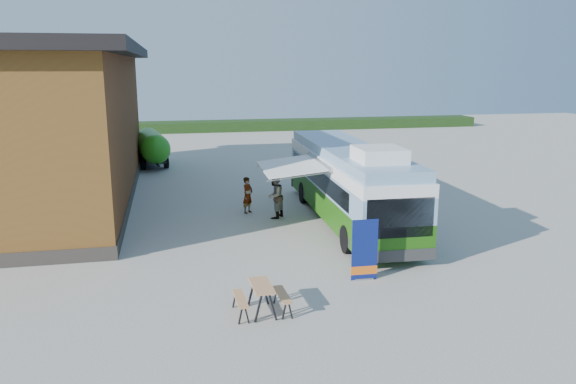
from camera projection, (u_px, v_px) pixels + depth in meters
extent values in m
plane|color=#BCB7AD|center=(300.00, 248.00, 20.62)|extent=(100.00, 100.00, 0.00)
cube|color=brown|center=(44.00, 129.00, 27.26)|extent=(8.00, 20.00, 7.00)
cube|color=black|center=(36.00, 50.00, 26.42)|extent=(9.60, 21.20, 0.50)
cube|color=#332D28|center=(50.00, 194.00, 27.98)|extent=(8.10, 20.10, 0.50)
cube|color=#264419|center=(292.00, 124.00, 58.37)|extent=(40.00, 3.00, 1.00)
cube|color=#266711|center=(347.00, 200.00, 23.95)|extent=(2.89, 12.21, 1.11)
cube|color=#7A9DBF|center=(348.00, 177.00, 23.72)|extent=(2.89, 12.21, 0.91)
cube|color=black|center=(316.00, 176.00, 23.99)|extent=(0.34, 10.11, 0.71)
cube|color=black|center=(372.00, 174.00, 24.43)|extent=(0.34, 10.11, 0.71)
cube|color=white|center=(348.00, 161.00, 23.57)|extent=(2.89, 12.21, 0.46)
cube|color=#7A9DBF|center=(348.00, 151.00, 23.48)|extent=(2.73, 12.00, 0.40)
cube|color=white|center=(379.00, 154.00, 19.69)|extent=(1.67, 1.87, 0.51)
cube|color=black|center=(400.00, 218.00, 17.96)|extent=(2.28, 0.13, 1.32)
cube|color=#2D2D2D|center=(398.00, 255.00, 18.29)|extent=(2.58, 0.28, 0.40)
cube|color=#2D2D2D|center=(315.00, 182.00, 29.78)|extent=(2.58, 0.28, 0.40)
cylinder|color=black|center=(347.00, 239.00, 19.96)|extent=(0.33, 1.02, 1.01)
cylinder|color=black|center=(408.00, 236.00, 20.35)|extent=(0.33, 1.02, 1.01)
cylinder|color=black|center=(304.00, 193.00, 27.24)|extent=(0.33, 1.02, 1.01)
cylinder|color=black|center=(349.00, 191.00, 27.63)|extent=(0.33, 1.02, 1.01)
cube|color=white|center=(291.00, 162.00, 22.77)|extent=(2.47, 3.85, 0.30)
cube|color=#A5A8AD|center=(319.00, 157.00, 22.93)|extent=(0.27, 4.09, 0.15)
cylinder|color=#A5A8AD|center=(298.00, 172.00, 21.26)|extent=(2.46, 0.12, 0.31)
cylinder|color=#A5A8AD|center=(284.00, 158.00, 24.32)|extent=(2.46, 0.12, 0.31)
cube|color=navy|center=(365.00, 250.00, 17.34)|extent=(0.83, 0.05, 1.95)
cube|color=orange|center=(364.00, 270.00, 17.49)|extent=(0.85, 0.06, 0.27)
cube|color=#A5A8AD|center=(364.00, 279.00, 17.55)|extent=(0.59, 0.20, 0.06)
cylinder|color=#A5A8AD|center=(364.00, 250.00, 17.36)|extent=(0.02, 0.02, 1.95)
cube|color=tan|center=(262.00, 286.00, 15.02)|extent=(0.57, 1.28, 0.04)
cube|color=tan|center=(240.00, 299.00, 14.96)|extent=(0.30, 1.27, 0.04)
cube|color=tan|center=(283.00, 295.00, 15.23)|extent=(0.30, 1.27, 0.04)
cube|color=black|center=(258.00, 308.00, 14.57)|extent=(0.05, 0.05, 0.78)
cube|color=black|center=(273.00, 307.00, 14.65)|extent=(0.05, 0.05, 0.78)
cube|color=black|center=(251.00, 293.00, 15.57)|extent=(0.05, 0.05, 0.78)
cube|color=black|center=(265.00, 291.00, 15.65)|extent=(0.05, 0.05, 0.78)
imported|color=#999999|center=(248.00, 195.00, 25.31)|extent=(0.70, 0.71, 1.65)
imported|color=#999999|center=(275.00, 196.00, 24.42)|extent=(1.18, 1.21, 1.97)
cylinder|color=#2C971B|center=(152.00, 145.00, 37.04)|extent=(2.42, 4.36, 1.86)
sphere|color=#2C971B|center=(156.00, 149.00, 35.14)|extent=(1.86, 1.86, 1.86)
sphere|color=#2C971B|center=(148.00, 141.00, 38.93)|extent=(1.86, 1.86, 1.86)
cube|color=black|center=(152.00, 157.00, 37.22)|extent=(1.84, 4.47, 0.21)
cube|color=black|center=(158.00, 165.00, 34.77)|extent=(0.30, 1.25, 0.10)
cylinder|color=black|center=(143.00, 163.00, 35.88)|extent=(0.37, 0.86, 0.83)
cylinder|color=black|center=(166.00, 162.00, 36.36)|extent=(0.37, 0.86, 0.83)
cylinder|color=black|center=(139.00, 157.00, 38.15)|extent=(0.37, 0.86, 0.83)
cylinder|color=black|center=(161.00, 156.00, 38.63)|extent=(0.37, 0.86, 0.83)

